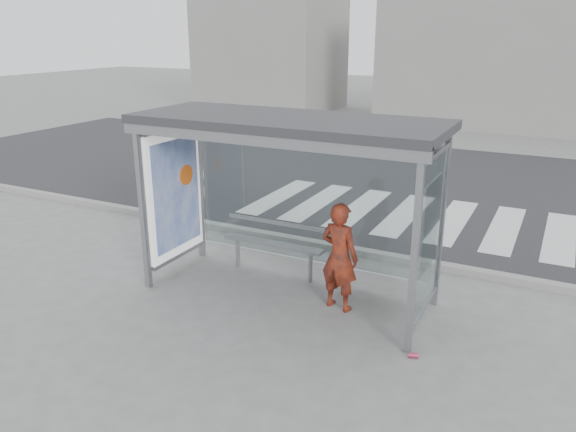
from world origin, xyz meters
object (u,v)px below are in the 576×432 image
(soda_can, at_px, (413,355))
(bus_shelter, at_px, (265,160))
(person, at_px, (339,257))
(bench, at_px, (273,243))

(soda_can, bearing_deg, bus_shelter, 160.67)
(bus_shelter, height_order, person, bus_shelter)
(bus_shelter, relative_size, person, 2.75)
(person, distance_m, soda_can, 1.68)
(person, bearing_deg, bench, -13.00)
(bench, bearing_deg, soda_can, -27.74)
(bus_shelter, bearing_deg, bench, 108.05)
(bus_shelter, relative_size, soda_can, 36.58)
(bus_shelter, bearing_deg, soda_can, -19.33)
(person, distance_m, bench, 1.51)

